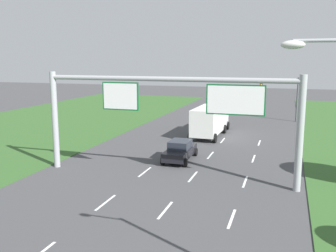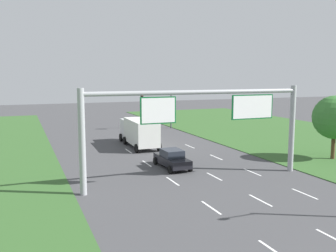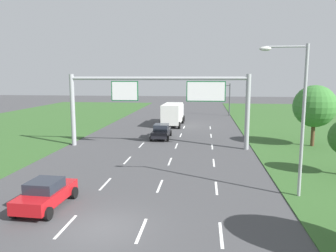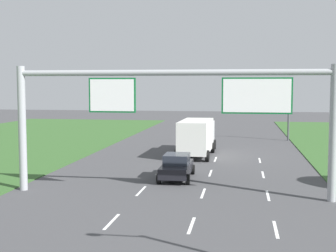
{
  "view_description": "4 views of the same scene",
  "coord_description": "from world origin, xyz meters",
  "px_view_note": "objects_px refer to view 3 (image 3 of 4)",
  "views": [
    {
      "loc": [
        7.59,
        -5.72,
        7.88
      ],
      "look_at": [
        -0.82,
        20.47,
        2.93
      ],
      "focal_mm": 40.0,
      "sensor_mm": 36.0,
      "label": 1
    },
    {
      "loc": [
        -12.04,
        -6.9,
        7.81
      ],
      "look_at": [
        -1.04,
        20.71,
        3.76
      ],
      "focal_mm": 40.0,
      "sensor_mm": 36.0,
      "label": 2
    },
    {
      "loc": [
        4.45,
        -13.45,
        6.77
      ],
      "look_at": [
        1.11,
        16.26,
        2.24
      ],
      "focal_mm": 35.0,
      "sensor_mm": 36.0,
      "label": 3
    },
    {
      "loc": [
        3.8,
        -7.32,
        5.93
      ],
      "look_at": [
        -0.34,
        18.8,
        3.63
      ],
      "focal_mm": 50.0,
      "sensor_mm": 36.0,
      "label": 4
    }
  ],
  "objects_px": {
    "car_lead_silver": "(161,131)",
    "roadside_tree_far": "(315,106)",
    "car_near_red": "(46,194)",
    "sign_gantry": "(161,97)",
    "box_truck": "(173,113)",
    "traffic_light_mast": "(219,93)",
    "street_lamp": "(297,108)"
  },
  "relations": [
    {
      "from": "traffic_light_mast",
      "to": "roadside_tree_far",
      "type": "relative_size",
      "value": 0.94
    },
    {
      "from": "sign_gantry",
      "to": "street_lamp",
      "type": "xyz_separation_m",
      "value": [
        9.13,
        -12.18,
        0.2
      ]
    },
    {
      "from": "traffic_light_mast",
      "to": "street_lamp",
      "type": "xyz_separation_m",
      "value": [
        2.65,
        -38.97,
        1.21
      ]
    },
    {
      "from": "car_near_red",
      "to": "traffic_light_mast",
      "type": "height_order",
      "value": "traffic_light_mast"
    },
    {
      "from": "street_lamp",
      "to": "box_truck",
      "type": "bearing_deg",
      "value": 109.12
    },
    {
      "from": "car_near_red",
      "to": "street_lamp",
      "type": "bearing_deg",
      "value": 15.49
    },
    {
      "from": "car_lead_silver",
      "to": "box_truck",
      "type": "relative_size",
      "value": 0.53
    },
    {
      "from": "car_near_red",
      "to": "sign_gantry",
      "type": "distance_m",
      "value": 16.3
    },
    {
      "from": "street_lamp",
      "to": "roadside_tree_far",
      "type": "distance_m",
      "value": 15.23
    },
    {
      "from": "car_lead_silver",
      "to": "sign_gantry",
      "type": "relative_size",
      "value": 0.26
    },
    {
      "from": "street_lamp",
      "to": "roadside_tree_far",
      "type": "relative_size",
      "value": 1.42
    },
    {
      "from": "traffic_light_mast",
      "to": "car_near_red",
      "type": "bearing_deg",
      "value": -104.01
    },
    {
      "from": "car_near_red",
      "to": "car_lead_silver",
      "type": "bearing_deg",
      "value": 82.52
    },
    {
      "from": "car_lead_silver",
      "to": "roadside_tree_far",
      "type": "xyz_separation_m",
      "value": [
        15.2,
        -2.55,
        3.15
      ]
    },
    {
      "from": "roadside_tree_far",
      "to": "car_lead_silver",
      "type": "bearing_deg",
      "value": 170.48
    },
    {
      "from": "box_truck",
      "to": "traffic_light_mast",
      "type": "bearing_deg",
      "value": 61.82
    },
    {
      "from": "car_lead_silver",
      "to": "roadside_tree_far",
      "type": "distance_m",
      "value": 15.73
    },
    {
      "from": "car_lead_silver",
      "to": "sign_gantry",
      "type": "height_order",
      "value": "sign_gantry"
    },
    {
      "from": "car_lead_silver",
      "to": "traffic_light_mast",
      "type": "distance_m",
      "value": 23.56
    },
    {
      "from": "traffic_light_mast",
      "to": "street_lamp",
      "type": "relative_size",
      "value": 0.66
    },
    {
      "from": "sign_gantry",
      "to": "car_near_red",
      "type": "bearing_deg",
      "value": -104.73
    },
    {
      "from": "car_near_red",
      "to": "traffic_light_mast",
      "type": "distance_m",
      "value": 43.44
    },
    {
      "from": "street_lamp",
      "to": "car_lead_silver",
      "type": "bearing_deg",
      "value": 120.16
    },
    {
      "from": "car_near_red",
      "to": "car_lead_silver",
      "type": "xyz_separation_m",
      "value": [
        3.43,
        19.78,
        0.04
      ]
    },
    {
      "from": "car_lead_silver",
      "to": "car_near_red",
      "type": "bearing_deg",
      "value": -100.43
    },
    {
      "from": "sign_gantry",
      "to": "street_lamp",
      "type": "relative_size",
      "value": 2.03
    },
    {
      "from": "box_truck",
      "to": "street_lamp",
      "type": "height_order",
      "value": "street_lamp"
    },
    {
      "from": "roadside_tree_far",
      "to": "traffic_light_mast",
      "type": "bearing_deg",
      "value": 108.16
    },
    {
      "from": "box_truck",
      "to": "sign_gantry",
      "type": "height_order",
      "value": "sign_gantry"
    },
    {
      "from": "sign_gantry",
      "to": "street_lamp",
      "type": "bearing_deg",
      "value": -53.14
    },
    {
      "from": "car_lead_silver",
      "to": "traffic_light_mast",
      "type": "relative_size",
      "value": 0.8
    },
    {
      "from": "car_near_red",
      "to": "roadside_tree_far",
      "type": "bearing_deg",
      "value": 45.12
    }
  ]
}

